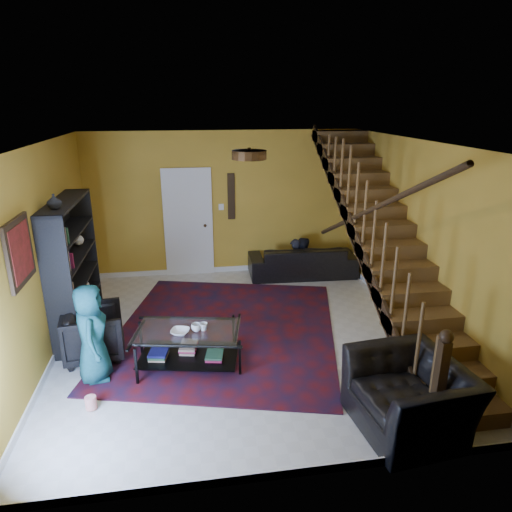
{
  "coord_description": "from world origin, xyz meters",
  "views": [
    {
      "loc": [
        -0.75,
        -5.99,
        3.33
      ],
      "look_at": [
        0.27,
        0.4,
        1.11
      ],
      "focal_mm": 32.0,
      "sensor_mm": 36.0,
      "label": 1
    }
  ],
  "objects_px": {
    "sofa": "(302,260)",
    "coffee_table": "(188,345)",
    "armchair_left": "(94,333)",
    "armchair_right": "(409,396)",
    "bookshelf": "(74,270)"
  },
  "relations": [
    {
      "from": "bookshelf",
      "to": "armchair_right",
      "type": "bearing_deg",
      "value": -36.28
    },
    {
      "from": "sofa",
      "to": "armchair_right",
      "type": "relative_size",
      "value": 1.78
    },
    {
      "from": "bookshelf",
      "to": "sofa",
      "type": "xyz_separation_m",
      "value": [
        3.9,
        1.7,
        -0.66
      ]
    },
    {
      "from": "bookshelf",
      "to": "armchair_left",
      "type": "height_order",
      "value": "bookshelf"
    },
    {
      "from": "sofa",
      "to": "armchair_right",
      "type": "distance_m",
      "value": 4.55
    },
    {
      "from": "bookshelf",
      "to": "sofa",
      "type": "bearing_deg",
      "value": 23.53
    },
    {
      "from": "armchair_left",
      "to": "coffee_table",
      "type": "bearing_deg",
      "value": -116.36
    },
    {
      "from": "bookshelf",
      "to": "armchair_left",
      "type": "bearing_deg",
      "value": -67.15
    },
    {
      "from": "armchair_left",
      "to": "armchair_right",
      "type": "height_order",
      "value": "armchair_right"
    },
    {
      "from": "sofa",
      "to": "armchair_right",
      "type": "height_order",
      "value": "armchair_right"
    },
    {
      "from": "bookshelf",
      "to": "sofa",
      "type": "height_order",
      "value": "bookshelf"
    },
    {
      "from": "sofa",
      "to": "coffee_table",
      "type": "height_order",
      "value": "sofa"
    },
    {
      "from": "bookshelf",
      "to": "armchair_right",
      "type": "distance_m",
      "value": 4.85
    },
    {
      "from": "bookshelf",
      "to": "coffee_table",
      "type": "xyz_separation_m",
      "value": [
        1.61,
        -1.26,
        -0.67
      ]
    },
    {
      "from": "sofa",
      "to": "armchair_right",
      "type": "xyz_separation_m",
      "value": [
        -0.02,
        -4.55,
        0.08
      ]
    }
  ]
}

